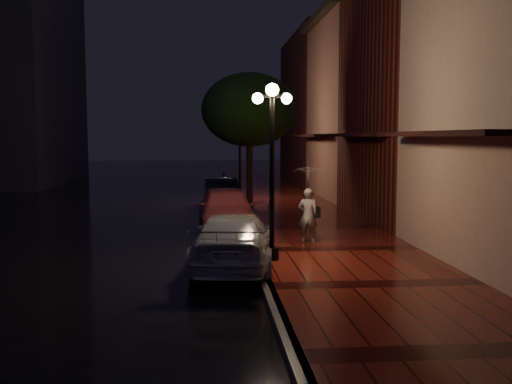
# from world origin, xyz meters

# --- Properties ---
(ground) EXTENTS (120.00, 120.00, 0.00)m
(ground) POSITION_xyz_m (0.00, 0.00, 0.00)
(ground) COLOR black
(ground) RESTS_ON ground
(sidewalk) EXTENTS (4.50, 60.00, 0.15)m
(sidewalk) POSITION_xyz_m (2.25, 0.00, 0.07)
(sidewalk) COLOR #4A110D
(sidewalk) RESTS_ON ground
(curb) EXTENTS (0.25, 60.00, 0.15)m
(curb) POSITION_xyz_m (0.00, 0.00, 0.07)
(curb) COLOR #595451
(curb) RESTS_ON ground
(storefront_mid) EXTENTS (5.00, 8.00, 11.00)m
(storefront_mid) POSITION_xyz_m (7.00, 2.00, 5.50)
(storefront_mid) COLOR #511914
(storefront_mid) RESTS_ON ground
(storefront_far) EXTENTS (5.00, 8.00, 9.00)m
(storefront_far) POSITION_xyz_m (7.00, 10.00, 4.50)
(storefront_far) COLOR #8C5951
(storefront_far) RESTS_ON ground
(storefront_extra) EXTENTS (5.00, 12.00, 10.00)m
(storefront_extra) POSITION_xyz_m (7.00, 20.00, 5.00)
(storefront_extra) COLOR #511914
(storefront_extra) RESTS_ON ground
(streetlamp_near) EXTENTS (0.96, 0.36, 4.31)m
(streetlamp_near) POSITION_xyz_m (0.35, -5.00, 2.60)
(streetlamp_near) COLOR black
(streetlamp_near) RESTS_ON sidewalk
(streetlamp_far) EXTENTS (0.96, 0.36, 4.31)m
(streetlamp_far) POSITION_xyz_m (0.35, 9.00, 2.60)
(streetlamp_far) COLOR black
(streetlamp_far) RESTS_ON sidewalk
(street_tree) EXTENTS (4.16, 4.16, 5.80)m
(street_tree) POSITION_xyz_m (0.61, 5.99, 4.24)
(street_tree) COLOR black
(street_tree) RESTS_ON sidewalk
(pink_car) EXTENTS (1.97, 4.57, 1.54)m
(pink_car) POSITION_xyz_m (-0.60, 0.22, 0.77)
(pink_car) COLOR #CA5358
(pink_car) RESTS_ON ground
(navy_car) EXTENTS (1.65, 4.21, 1.36)m
(navy_car) POSITION_xyz_m (-0.62, 6.39, 0.68)
(navy_car) COLOR black
(navy_car) RESTS_ON ground
(silver_car) EXTENTS (2.39, 4.80, 1.34)m
(silver_car) POSITION_xyz_m (-0.60, -5.21, 0.67)
(silver_car) COLOR #AEB0B6
(silver_car) RESTS_ON ground
(woman_with_umbrella) EXTENTS (0.92, 0.94, 2.21)m
(woman_with_umbrella) POSITION_xyz_m (1.64, -2.83, 1.61)
(woman_with_umbrella) COLOR white
(woman_with_umbrella) RESTS_ON sidewalk
(parking_meter) EXTENTS (0.12, 0.10, 1.19)m
(parking_meter) POSITION_xyz_m (0.47, -3.34, 0.87)
(parking_meter) COLOR black
(parking_meter) RESTS_ON sidewalk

